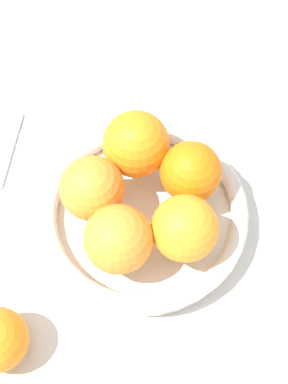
# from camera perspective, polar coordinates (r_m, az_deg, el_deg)

# --- Properties ---
(ground_plane) EXTENTS (4.00, 4.00, 0.00)m
(ground_plane) POSITION_cam_1_polar(r_m,az_deg,el_deg) (0.63, 0.00, -3.20)
(ground_plane) COLOR beige
(fruit_bowl) EXTENTS (0.24, 0.24, 0.04)m
(fruit_bowl) POSITION_cam_1_polar(r_m,az_deg,el_deg) (0.62, 0.00, -2.42)
(fruit_bowl) COLOR silver
(fruit_bowl) RESTS_ON ground_plane
(orange_pile) EXTENTS (0.18, 0.18, 0.08)m
(orange_pile) POSITION_cam_1_polar(r_m,az_deg,el_deg) (0.57, -0.09, -0.01)
(orange_pile) COLOR orange
(orange_pile) RESTS_ON fruit_bowl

